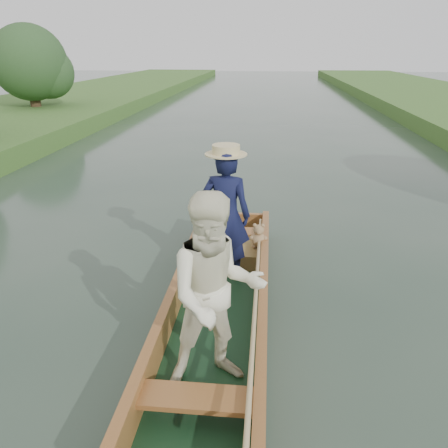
# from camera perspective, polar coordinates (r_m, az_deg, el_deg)

# --- Properties ---
(ground) EXTENTS (120.00, 120.00, 0.00)m
(ground) POSITION_cam_1_polar(r_m,az_deg,el_deg) (5.27, -0.67, -12.11)
(ground) COLOR #283D30
(ground) RESTS_ON ground
(trees_far) EXTENTS (21.98, 15.49, 4.36)m
(trees_far) POSITION_cam_1_polar(r_m,az_deg,el_deg) (11.18, -3.05, 18.82)
(trees_far) COLOR #47331E
(trees_far) RESTS_ON ground
(punt) EXTENTS (1.19, 5.00, 1.90)m
(punt) POSITION_cam_1_polar(r_m,az_deg,el_deg) (4.74, -0.31, -6.72)
(punt) COLOR #13331A
(punt) RESTS_ON ground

